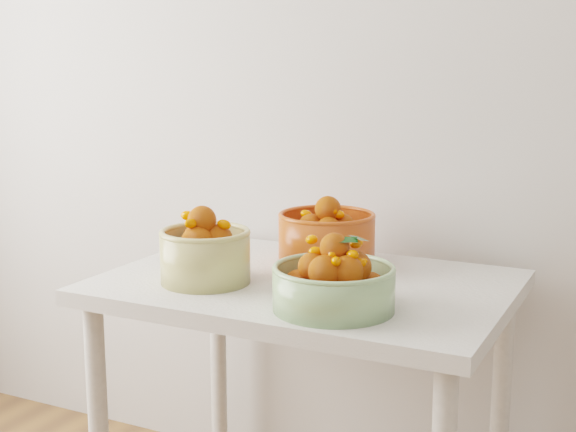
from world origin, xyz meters
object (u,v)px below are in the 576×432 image
Objects in this scene: bowl_cream at (205,253)px; bowl_green at (334,283)px; bowl_orange at (326,237)px; table at (306,316)px.

bowl_cream reaches higher than bowl_green.
bowl_cream reaches higher than bowl_orange.
bowl_green is at bearing -51.23° from table.
table is 2.91× the size of bowl_orange.
table is 0.24m from bowl_orange.
table is 3.73× the size of bowl_cream.
bowl_orange reaches higher than bowl_green.
bowl_orange is (-0.18, 0.36, 0.01)m from bowl_green.
table is 0.30m from bowl_cream.
bowl_cream is 0.38m from bowl_green.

